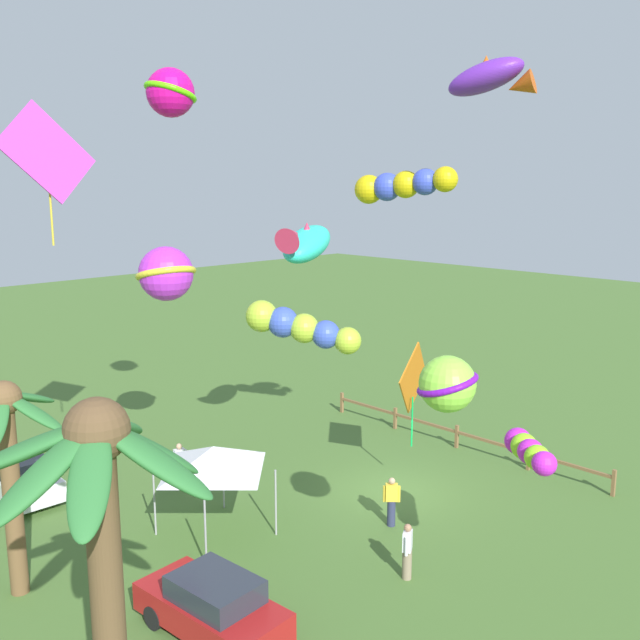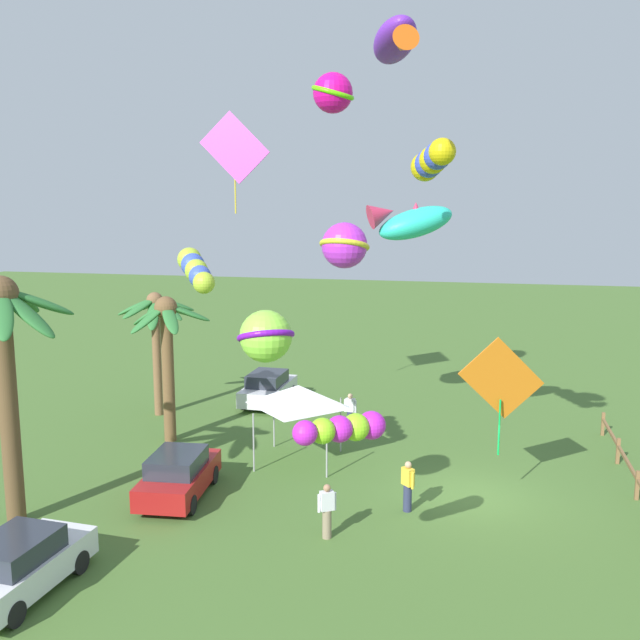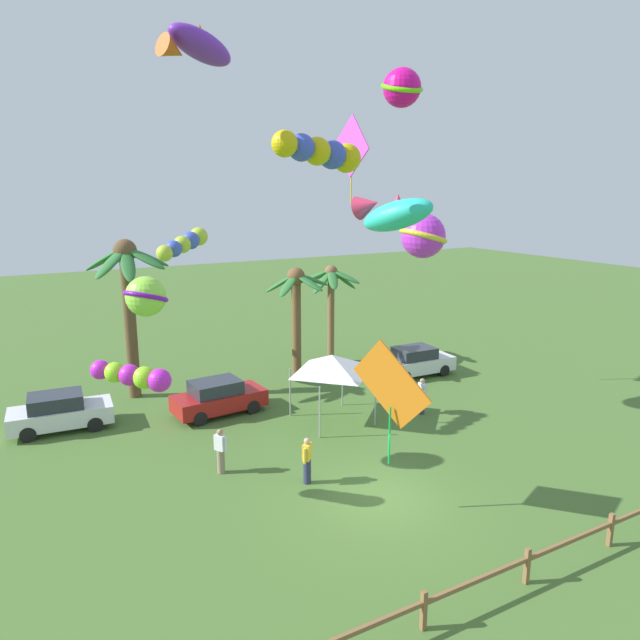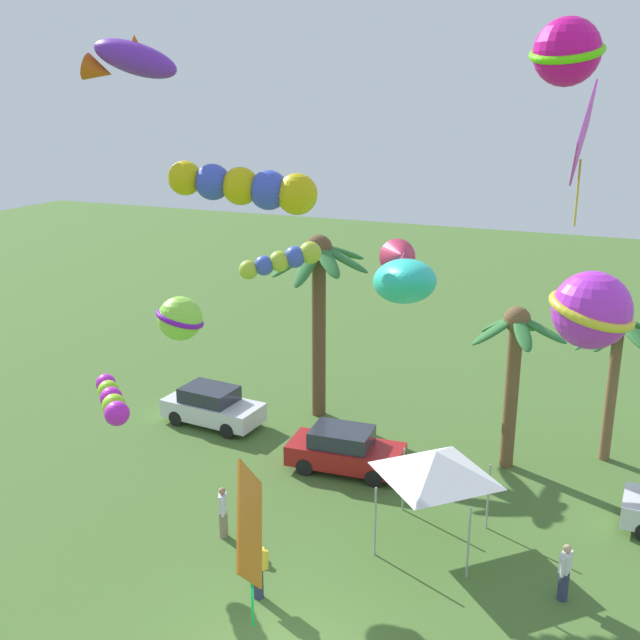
{
  "view_description": "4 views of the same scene",
  "coord_description": "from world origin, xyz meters",
  "px_view_note": "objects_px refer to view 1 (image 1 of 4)",
  "views": [
    {
      "loc": [
        -14.56,
        18.09,
        10.57
      ],
      "look_at": [
        -0.24,
        3.82,
        6.65
      ],
      "focal_mm": 39.83,
      "sensor_mm": 36.0,
      "label": 1
    },
    {
      "loc": [
        -22.29,
        0.22,
        9.47
      ],
      "look_at": [
        -0.48,
        4.91,
        5.66
      ],
      "focal_mm": 40.28,
      "sensor_mm": 36.0,
      "label": 2
    },
    {
      "loc": [
        -9.68,
        -13.66,
        9.46
      ],
      "look_at": [
        -0.18,
        3.52,
        5.06
      ],
      "focal_mm": 32.75,
      "sensor_mm": 36.0,
      "label": 3
    },
    {
      "loc": [
        6.43,
        -12.45,
        12.33
      ],
      "look_at": [
        -0.4,
        3.32,
        7.19
      ],
      "focal_mm": 42.09,
      "sensor_mm": 36.0,
      "label": 4
    }
  ],
  "objects_px": {
    "kite_fish_0": "(305,242)",
    "kite_tube_3": "(299,327)",
    "parked_car_1": "(213,606)",
    "kite_diamond_8": "(47,155)",
    "kite_ball_2": "(166,274)",
    "kite_fish_6": "(491,78)",
    "spectator_1": "(180,464)",
    "festival_tent": "(214,458)",
    "kite_ball_4": "(170,93)",
    "kite_diamond_1": "(413,380)",
    "spectator_0": "(391,501)",
    "palm_tree_1": "(8,443)",
    "kite_tube_7": "(529,450)",
    "kite_ball_5": "(447,384)",
    "spectator_2": "(407,551)",
    "kite_tube_9": "(401,185)",
    "palm_tree_0": "(100,514)",
    "parked_car_2": "(19,477)"
  },
  "relations": [
    {
      "from": "kite_diamond_1",
      "to": "kite_ball_4",
      "type": "bearing_deg",
      "value": 53.0
    },
    {
      "from": "parked_car_1",
      "to": "spectator_2",
      "type": "xyz_separation_m",
      "value": [
        -1.73,
        -5.19,
        0.06
      ]
    },
    {
      "from": "kite_fish_0",
      "to": "kite_fish_6",
      "type": "relative_size",
      "value": 1.34
    },
    {
      "from": "spectator_0",
      "to": "kite_fish_0",
      "type": "height_order",
      "value": "kite_fish_0"
    },
    {
      "from": "palm_tree_0",
      "to": "kite_fish_0",
      "type": "height_order",
      "value": "kite_fish_0"
    },
    {
      "from": "parked_car_1",
      "to": "kite_tube_9",
      "type": "distance_m",
      "value": 12.46
    },
    {
      "from": "kite_ball_4",
      "to": "festival_tent",
      "type": "bearing_deg",
      "value": 164.99
    },
    {
      "from": "kite_diamond_8",
      "to": "kite_ball_5",
      "type": "bearing_deg",
      "value": -157.75
    },
    {
      "from": "spectator_2",
      "to": "kite_fish_0",
      "type": "bearing_deg",
      "value": -16.36
    },
    {
      "from": "spectator_1",
      "to": "festival_tent",
      "type": "height_order",
      "value": "festival_tent"
    },
    {
      "from": "spectator_0",
      "to": "kite_fish_6",
      "type": "bearing_deg",
      "value": 175.32
    },
    {
      "from": "kite_diamond_1",
      "to": "kite_diamond_8",
      "type": "distance_m",
      "value": 13.45
    },
    {
      "from": "kite_fish_0",
      "to": "kite_tube_3",
      "type": "relative_size",
      "value": 1.43
    },
    {
      "from": "parked_car_1",
      "to": "kite_fish_0",
      "type": "relative_size",
      "value": 1.25
    },
    {
      "from": "parked_car_1",
      "to": "kite_tube_3",
      "type": "bearing_deg",
      "value": -137.65
    },
    {
      "from": "festival_tent",
      "to": "kite_fish_6",
      "type": "xyz_separation_m",
      "value": [
        -6.45,
        -4.0,
        10.65
      ]
    },
    {
      "from": "kite_tube_3",
      "to": "kite_ball_5",
      "type": "bearing_deg",
      "value": -128.46
    },
    {
      "from": "parked_car_2",
      "to": "palm_tree_1",
      "type": "bearing_deg",
      "value": 157.82
    },
    {
      "from": "kite_tube_3",
      "to": "kite_ball_4",
      "type": "distance_m",
      "value": 10.16
    },
    {
      "from": "spectator_1",
      "to": "kite_tube_3",
      "type": "xyz_separation_m",
      "value": [
        -9.19,
        2.83,
        6.69
      ]
    },
    {
      "from": "palm_tree_1",
      "to": "kite_fish_0",
      "type": "bearing_deg",
      "value": -96.54
    },
    {
      "from": "parked_car_2",
      "to": "kite_diamond_8",
      "type": "xyz_separation_m",
      "value": [
        -4.05,
        0.03,
        10.57
      ]
    },
    {
      "from": "kite_ball_2",
      "to": "kite_fish_6",
      "type": "xyz_separation_m",
      "value": [
        -10.15,
        -3.03,
        5.5
      ]
    },
    {
      "from": "parked_car_1",
      "to": "kite_ball_4",
      "type": "bearing_deg",
      "value": -29.52
    },
    {
      "from": "kite_ball_4",
      "to": "kite_diamond_1",
      "type": "bearing_deg",
      "value": -127.0
    },
    {
      "from": "kite_tube_9",
      "to": "kite_ball_4",
      "type": "bearing_deg",
      "value": 34.88
    },
    {
      "from": "kite_diamond_1",
      "to": "kite_ball_4",
      "type": "height_order",
      "value": "kite_ball_4"
    },
    {
      "from": "spectator_0",
      "to": "kite_diamond_8",
      "type": "xyz_separation_m",
      "value": [
        6.21,
        7.44,
        10.51
      ]
    },
    {
      "from": "spectator_2",
      "to": "kite_ball_2",
      "type": "bearing_deg",
      "value": 7.46
    },
    {
      "from": "parked_car_1",
      "to": "kite_diamond_8",
      "type": "relative_size",
      "value": 1.03
    },
    {
      "from": "kite_diamond_1",
      "to": "kite_tube_9",
      "type": "height_order",
      "value": "kite_tube_9"
    },
    {
      "from": "spectator_2",
      "to": "festival_tent",
      "type": "bearing_deg",
      "value": 21.29
    },
    {
      "from": "palm_tree_0",
      "to": "spectator_1",
      "type": "distance_m",
      "value": 13.97
    },
    {
      "from": "parked_car_1",
      "to": "kite_diamond_1",
      "type": "bearing_deg",
      "value": -79.55
    },
    {
      "from": "kite_tube_7",
      "to": "spectator_0",
      "type": "bearing_deg",
      "value": -11.97
    },
    {
      "from": "spectator_0",
      "to": "kite_fish_6",
      "type": "height_order",
      "value": "kite_fish_6"
    },
    {
      "from": "spectator_1",
      "to": "parked_car_1",
      "type": "bearing_deg",
      "value": 151.06
    },
    {
      "from": "kite_fish_0",
      "to": "kite_tube_7",
      "type": "xyz_separation_m",
      "value": [
        -8.55,
        0.7,
        -4.49
      ]
    },
    {
      "from": "palm_tree_0",
      "to": "kite_fish_0",
      "type": "relative_size",
      "value": 2.28
    },
    {
      "from": "palm_tree_0",
      "to": "spectator_2",
      "type": "relative_size",
      "value": 4.61
    },
    {
      "from": "spectator_2",
      "to": "festival_tent",
      "type": "xyz_separation_m",
      "value": [
        5.64,
        2.2,
        1.65
      ]
    },
    {
      "from": "kite_diamond_1",
      "to": "kite_ball_2",
      "type": "xyz_separation_m",
      "value": [
        5.78,
        5.96,
        3.68
      ]
    },
    {
      "from": "kite_tube_3",
      "to": "spectator_0",
      "type": "bearing_deg",
      "value": -70.72
    },
    {
      "from": "parked_car_1",
      "to": "festival_tent",
      "type": "xyz_separation_m",
      "value": [
        3.91,
        -2.99,
        1.72
      ]
    },
    {
      "from": "spectator_0",
      "to": "kite_tube_3",
      "type": "relative_size",
      "value": 0.71
    },
    {
      "from": "kite_ball_2",
      "to": "kite_diamond_8",
      "type": "relative_size",
      "value": 0.59
    },
    {
      "from": "kite_ball_5",
      "to": "kite_ball_4",
      "type": "bearing_deg",
      "value": 1.92
    },
    {
      "from": "kite_tube_3",
      "to": "spectator_1",
      "type": "bearing_deg",
      "value": -17.11
    },
    {
      "from": "kite_tube_3",
      "to": "kite_tube_9",
      "type": "xyz_separation_m",
      "value": [
        2.31,
        -6.31,
        3.0
      ]
    },
    {
      "from": "kite_tube_9",
      "to": "spectator_0",
      "type": "bearing_deg",
      "value": 119.49
    }
  ]
}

